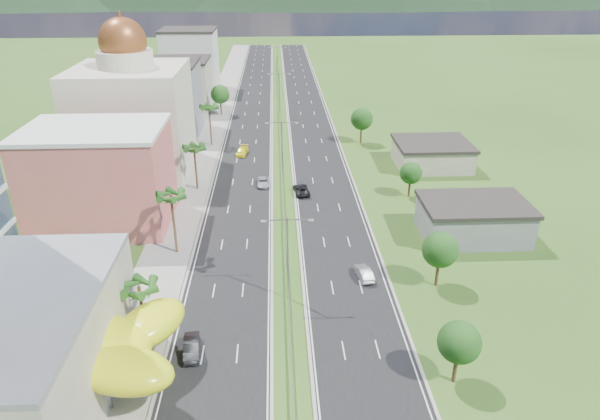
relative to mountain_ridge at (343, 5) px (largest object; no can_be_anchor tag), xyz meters
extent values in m
plane|color=#2D5119|center=(-60.00, -450.00, 0.00)|extent=(500.00, 500.00, 0.00)
cube|color=black|center=(-67.50, -360.00, 0.02)|extent=(11.00, 260.00, 0.04)
cube|color=black|center=(-52.50, -360.00, 0.02)|extent=(11.00, 260.00, 0.04)
cube|color=gray|center=(-77.00, -360.00, 0.06)|extent=(7.00, 260.00, 0.12)
cube|color=gray|center=(-60.00, -378.00, 0.62)|extent=(0.08, 216.00, 0.28)
cube|color=gray|center=(-60.00, -276.00, 0.35)|extent=(0.10, 0.12, 0.70)
cylinder|color=gray|center=(-60.00, -440.00, 5.50)|extent=(0.20, 0.20, 11.00)
cube|color=gray|center=(-61.44, -440.00, 10.80)|extent=(2.88, 0.12, 0.12)
cube|color=gray|center=(-58.56, -440.00, 10.80)|extent=(2.88, 0.12, 0.12)
cube|color=silver|center=(-62.72, -440.00, 10.70)|extent=(0.60, 0.25, 0.18)
cube|color=silver|center=(-57.28, -440.00, 10.70)|extent=(0.60, 0.25, 0.18)
cylinder|color=gray|center=(-60.00, -400.00, 5.50)|extent=(0.20, 0.20, 11.00)
cube|color=gray|center=(-61.44, -400.00, 10.80)|extent=(2.88, 0.12, 0.12)
cube|color=gray|center=(-58.56, -400.00, 10.80)|extent=(2.88, 0.12, 0.12)
cube|color=silver|center=(-62.72, -400.00, 10.70)|extent=(0.60, 0.25, 0.18)
cube|color=silver|center=(-57.28, -400.00, 10.70)|extent=(0.60, 0.25, 0.18)
cylinder|color=gray|center=(-60.00, -355.00, 5.50)|extent=(0.20, 0.20, 11.00)
cube|color=gray|center=(-61.44, -355.00, 10.80)|extent=(2.88, 0.12, 0.12)
cube|color=gray|center=(-58.56, -355.00, 10.80)|extent=(2.88, 0.12, 0.12)
cube|color=silver|center=(-62.72, -355.00, 10.70)|extent=(0.60, 0.25, 0.18)
cube|color=silver|center=(-57.28, -355.00, 10.70)|extent=(0.60, 0.25, 0.18)
cylinder|color=gray|center=(-60.00, -310.00, 5.50)|extent=(0.20, 0.20, 11.00)
cube|color=gray|center=(-61.44, -310.00, 10.80)|extent=(2.88, 0.12, 0.12)
cube|color=gray|center=(-58.56, -310.00, 10.80)|extent=(2.88, 0.12, 0.12)
cube|color=silver|center=(-62.72, -310.00, 10.70)|extent=(0.60, 0.25, 0.18)
cube|color=silver|center=(-57.28, -310.00, 10.70)|extent=(0.60, 0.25, 0.18)
cylinder|color=gray|center=(-84.00, -452.00, 2.00)|extent=(0.50, 0.50, 4.00)
cylinder|color=gray|center=(-77.00, -457.00, 2.00)|extent=(0.50, 0.50, 4.00)
cylinder|color=gray|center=(-81.00, -460.00, 2.00)|extent=(0.50, 0.50, 4.00)
cylinder|color=gray|center=(-75.00, -452.00, 2.00)|extent=(0.50, 0.50, 4.00)
cube|color=#CE5A54|center=(-88.00, -418.00, 7.50)|extent=(20.00, 15.00, 15.00)
cube|color=beige|center=(-88.00, -395.00, 10.00)|extent=(20.00, 20.00, 20.00)
cylinder|color=beige|center=(-88.00, -395.00, 21.50)|extent=(10.00, 10.00, 3.00)
sphere|color=brown|center=(-88.00, -395.00, 24.50)|extent=(8.40, 8.40, 8.40)
cube|color=slate|center=(-87.00, -370.00, 8.00)|extent=(16.00, 15.00, 16.00)
cube|color=#9F9383|center=(-87.00, -348.00, 6.50)|extent=(16.00, 15.00, 13.00)
cube|color=silver|center=(-87.00, -325.00, 9.00)|extent=(16.00, 15.00, 18.00)
cube|color=slate|center=(-32.00, -425.00, 2.50)|extent=(15.00, 10.00, 5.00)
cube|color=#9F9383|center=(-30.00, -395.00, 2.20)|extent=(14.00, 12.00, 4.40)
cylinder|color=#47301C|center=(-75.50, -448.00, 3.75)|extent=(0.36, 0.36, 7.50)
cylinder|color=#47301C|center=(-75.50, -428.00, 4.50)|extent=(0.36, 0.36, 9.00)
cylinder|color=#47301C|center=(-75.50, -405.00, 4.00)|extent=(0.36, 0.36, 8.00)
cylinder|color=#47301C|center=(-75.50, -380.00, 4.40)|extent=(0.36, 0.36, 8.80)
cylinder|color=#47301C|center=(-75.50, -355.00, 2.45)|extent=(0.40, 0.40, 4.90)
sphere|color=#225219|center=(-75.50, -355.00, 5.60)|extent=(4.90, 4.90, 4.90)
cylinder|color=#47301C|center=(-44.00, -455.00, 2.10)|extent=(0.40, 0.40, 4.20)
sphere|color=#225219|center=(-44.00, -455.00, 4.80)|extent=(4.20, 4.20, 4.20)
cylinder|color=#47301C|center=(-41.00, -438.00, 2.27)|extent=(0.40, 0.40, 4.55)
sphere|color=#225219|center=(-41.00, -438.00, 5.20)|extent=(4.55, 4.55, 4.55)
cylinder|color=#47301C|center=(-38.00, -410.00, 1.92)|extent=(0.40, 0.40, 3.85)
sphere|color=#225219|center=(-38.00, -410.00, 4.40)|extent=(3.85, 3.85, 3.85)
cylinder|color=#47301C|center=(-42.00, -380.00, 2.45)|extent=(0.40, 0.40, 4.90)
sphere|color=#225219|center=(-42.00, -380.00, 5.60)|extent=(4.90, 4.90, 4.90)
imported|color=black|center=(-70.46, -449.70, 0.81)|extent=(2.12, 4.81, 1.54)
imported|color=#B4B6BC|center=(-63.63, -403.90, 0.68)|extent=(2.19, 4.64, 1.28)
imported|color=yellow|center=(-68.33, -386.56, 0.78)|extent=(2.83, 5.37, 1.48)
imported|color=#97999E|center=(-49.99, -435.85, 0.78)|extent=(2.29, 4.67, 1.47)
imported|color=black|center=(-56.80, -407.87, 0.78)|extent=(3.06, 5.55, 1.47)
camera|label=1|loc=(-61.10, -494.88, 38.05)|focal=32.00mm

